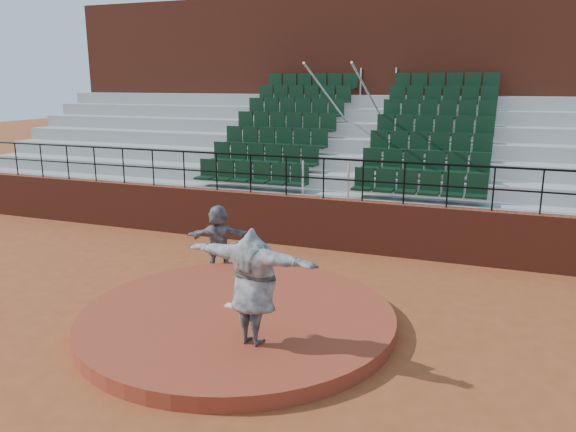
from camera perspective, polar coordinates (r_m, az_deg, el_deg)
The scene contains 9 objects.
ground at distance 10.09m, azimuth -5.14°, elevation -10.91°, with size 90.00×90.00×0.00m, color brown.
pitchers_mound at distance 10.04m, azimuth -5.16°, elevation -10.26°, with size 5.50×5.50×0.25m, color #953721.
pitching_rubber at distance 10.11m, azimuth -4.80°, elevation -9.22°, with size 0.60×0.15×0.03m, color white.
boundary_wall at distance 14.29m, azimuth 3.56°, elevation -0.72°, with size 24.00×0.30×1.30m, color maroon.
wall_railing at distance 14.01m, azimuth 3.64°, elevation 4.75°, with size 24.04×0.05×1.03m.
seating_deck at distance 17.58m, azimuth 7.15°, elevation 4.54°, with size 24.00×5.97×4.63m.
press_box_facade at distance 21.24m, azimuth 9.93°, elevation 11.70°, with size 24.00×3.00×7.10m, color maroon.
pitcher at distance 8.52m, azimuth -3.55°, elevation -7.14°, with size 2.24×0.61×1.83m, color black.
fielder at distance 12.53m, azimuth -7.05°, elevation -2.29°, with size 1.42×0.45×1.53m, color black.
Camera 1 is at (4.08, -8.23, 4.17)m, focal length 35.00 mm.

